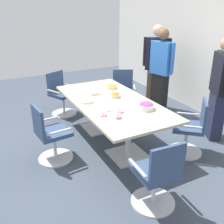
{
  "coord_description": "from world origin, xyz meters",
  "views": [
    {
      "loc": [
        3.57,
        -1.86,
        2.28
      ],
      "look_at": [
        0.0,
        0.0,
        0.55
      ],
      "focal_mm": 41.46,
      "sensor_mm": 36.0,
      "label": 1
    }
  ],
  "objects_px": {
    "person_standing_0": "(156,66)",
    "plate_stack": "(87,101)",
    "office_chair_0": "(61,96)",
    "snack_bowl_chips_orange": "(111,86)",
    "office_chair_4": "(123,94)",
    "conference_table": "(112,108)",
    "office_chair_3": "(191,130)",
    "office_chair_1": "(50,137)",
    "snack_bowl_candy_mix": "(146,106)",
    "office_chair_2": "(157,178)",
    "person_standing_1": "(161,70)",
    "person_standing_2": "(220,88)",
    "snack_bowl_pretzels": "(115,95)",
    "napkin_pile": "(94,92)",
    "donut_platter": "(112,114)"
  },
  "relations": [
    {
      "from": "office_chair_4",
      "to": "person_standing_2",
      "type": "xyz_separation_m",
      "value": [
        1.82,
        0.84,
        0.53
      ]
    },
    {
      "from": "office_chair_0",
      "to": "office_chair_2",
      "type": "relative_size",
      "value": 1.0
    },
    {
      "from": "office_chair_0",
      "to": "snack_bowl_pretzels",
      "type": "relative_size",
      "value": 5.17
    },
    {
      "from": "office_chair_4",
      "to": "conference_table",
      "type": "bearing_deg",
      "value": 81.07
    },
    {
      "from": "office_chair_3",
      "to": "snack_bowl_pretzels",
      "type": "bearing_deg",
      "value": 77.55
    },
    {
      "from": "person_standing_1",
      "to": "person_standing_2",
      "type": "bearing_deg",
      "value": 170.09
    },
    {
      "from": "office_chair_0",
      "to": "snack_bowl_chips_orange",
      "type": "xyz_separation_m",
      "value": [
        0.97,
        0.71,
        0.38
      ]
    },
    {
      "from": "conference_table",
      "to": "office_chair_4",
      "type": "relative_size",
      "value": 2.64
    },
    {
      "from": "snack_bowl_chips_orange",
      "to": "office_chair_4",
      "type": "bearing_deg",
      "value": 131.98
    },
    {
      "from": "office_chair_3",
      "to": "person_standing_0",
      "type": "bearing_deg",
      "value": 21.1
    },
    {
      "from": "office_chair_1",
      "to": "person_standing_2",
      "type": "xyz_separation_m",
      "value": [
        0.63,
        2.78,
        0.53
      ]
    },
    {
      "from": "office_chair_0",
      "to": "snack_bowl_chips_orange",
      "type": "distance_m",
      "value": 1.26
    },
    {
      "from": "person_standing_1",
      "to": "napkin_pile",
      "type": "xyz_separation_m",
      "value": [
        0.26,
        -1.68,
        -0.15
      ]
    },
    {
      "from": "conference_table",
      "to": "snack_bowl_candy_mix",
      "type": "relative_size",
      "value": 9.63
    },
    {
      "from": "conference_table",
      "to": "office_chair_0",
      "type": "height_order",
      "value": "office_chair_0"
    },
    {
      "from": "office_chair_0",
      "to": "person_standing_2",
      "type": "relative_size",
      "value": 0.51
    },
    {
      "from": "snack_bowl_candy_mix",
      "to": "plate_stack",
      "type": "distance_m",
      "value": 0.99
    },
    {
      "from": "snack_bowl_candy_mix",
      "to": "office_chair_3",
      "type": "bearing_deg",
      "value": 59.55
    },
    {
      "from": "plate_stack",
      "to": "snack_bowl_chips_orange",
      "type": "bearing_deg",
      "value": 124.13
    },
    {
      "from": "office_chair_3",
      "to": "office_chair_4",
      "type": "bearing_deg",
      "value": 43.38
    },
    {
      "from": "snack_bowl_candy_mix",
      "to": "office_chair_2",
      "type": "bearing_deg",
      "value": -27.56
    },
    {
      "from": "snack_bowl_chips_orange",
      "to": "snack_bowl_candy_mix",
      "type": "relative_size",
      "value": 0.87
    },
    {
      "from": "person_standing_0",
      "to": "snack_bowl_candy_mix",
      "type": "distance_m",
      "value": 2.04
    },
    {
      "from": "office_chair_1",
      "to": "napkin_pile",
      "type": "bearing_deg",
      "value": 114.71
    },
    {
      "from": "office_chair_0",
      "to": "plate_stack",
      "type": "xyz_separation_m",
      "value": [
        1.44,
        0.01,
        0.36
      ]
    },
    {
      "from": "office_chair_0",
      "to": "snack_bowl_chips_orange",
      "type": "bearing_deg",
      "value": 100.83
    },
    {
      "from": "donut_platter",
      "to": "plate_stack",
      "type": "xyz_separation_m",
      "value": [
        -0.65,
        -0.13,
        0.0
      ]
    },
    {
      "from": "office_chair_3",
      "to": "donut_platter",
      "type": "height_order",
      "value": "office_chair_3"
    },
    {
      "from": "office_chair_3",
      "to": "person_standing_0",
      "type": "xyz_separation_m",
      "value": [
        -1.92,
        0.69,
        0.56
      ]
    },
    {
      "from": "person_standing_0",
      "to": "plate_stack",
      "type": "height_order",
      "value": "person_standing_0"
    },
    {
      "from": "person_standing_2",
      "to": "conference_table",
      "type": "bearing_deg",
      "value": 94.29
    },
    {
      "from": "napkin_pile",
      "to": "person_standing_1",
      "type": "bearing_deg",
      "value": 98.85
    },
    {
      "from": "person_standing_0",
      "to": "plate_stack",
      "type": "distance_m",
      "value": 2.19
    },
    {
      "from": "office_chair_0",
      "to": "person_standing_0",
      "type": "relative_size",
      "value": 0.5
    },
    {
      "from": "person_standing_2",
      "to": "snack_bowl_chips_orange",
      "type": "height_order",
      "value": "person_standing_2"
    },
    {
      "from": "napkin_pile",
      "to": "plate_stack",
      "type": "bearing_deg",
      "value": -39.13
    },
    {
      "from": "office_chair_0",
      "to": "office_chair_4",
      "type": "distance_m",
      "value": 1.34
    },
    {
      "from": "office_chair_1",
      "to": "office_chair_4",
      "type": "relative_size",
      "value": 1.0
    },
    {
      "from": "office_chair_1",
      "to": "office_chair_4",
      "type": "xyz_separation_m",
      "value": [
        -1.2,
        1.94,
        0.0
      ]
    },
    {
      "from": "person_standing_0",
      "to": "donut_platter",
      "type": "bearing_deg",
      "value": 88.72
    },
    {
      "from": "office_chair_2",
      "to": "donut_platter",
      "type": "height_order",
      "value": "office_chair_2"
    },
    {
      "from": "office_chair_1",
      "to": "snack_bowl_chips_orange",
      "type": "relative_size",
      "value": 4.21
    },
    {
      "from": "office_chair_2",
      "to": "snack_bowl_candy_mix",
      "type": "xyz_separation_m",
      "value": [
        -1.09,
        0.57,
        0.4
      ]
    },
    {
      "from": "office_chair_0",
      "to": "office_chair_1",
      "type": "xyz_separation_m",
      "value": [
        1.69,
        -0.7,
        0.0
      ]
    },
    {
      "from": "person_standing_1",
      "to": "napkin_pile",
      "type": "height_order",
      "value": "person_standing_1"
    },
    {
      "from": "plate_stack",
      "to": "office_chair_1",
      "type": "bearing_deg",
      "value": -70.89
    },
    {
      "from": "office_chair_1",
      "to": "office_chair_2",
      "type": "relative_size",
      "value": 1.0
    },
    {
      "from": "person_standing_0",
      "to": "snack_bowl_candy_mix",
      "type": "xyz_separation_m",
      "value": [
        1.56,
        -1.32,
        -0.16
      ]
    },
    {
      "from": "person_standing_0",
      "to": "office_chair_4",
      "type": "bearing_deg",
      "value": 42.98
    },
    {
      "from": "office_chair_0",
      "to": "person_standing_1",
      "type": "distance_m",
      "value": 2.2
    }
  ]
}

